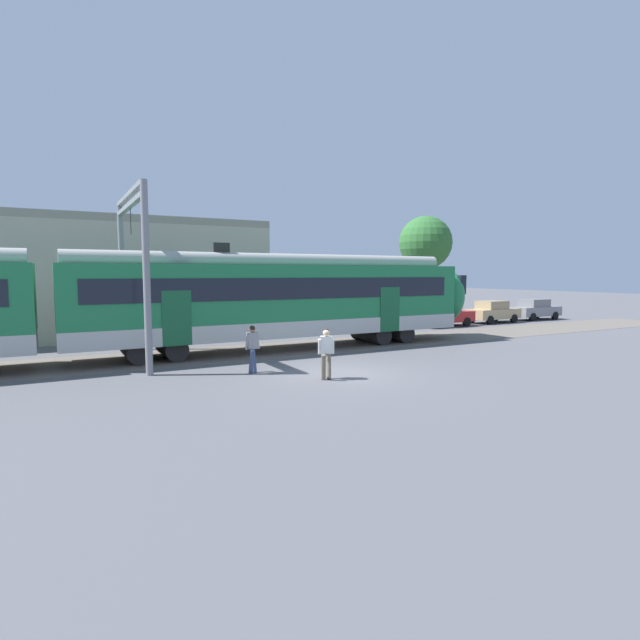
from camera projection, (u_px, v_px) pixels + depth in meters
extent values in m
plane|color=#515156|center=(338.00, 373.00, 17.19)|extent=(160.00, 160.00, 0.00)
cube|color=#B7B7B2|center=(281.00, 326.00, 22.56)|extent=(18.00, 3.06, 0.70)
cube|color=#1E7542|center=(281.00, 292.00, 22.41)|extent=(18.00, 3.00, 2.40)
cube|color=black|center=(295.00, 289.00, 21.07)|extent=(16.56, 0.03, 0.90)
cube|color=#165731|center=(390.00, 309.00, 23.50)|extent=(1.10, 0.04, 2.10)
cube|color=#165731|center=(177.00, 318.00, 18.82)|extent=(1.10, 0.04, 2.10)
cylinder|color=#9C9C97|center=(280.00, 261.00, 22.29)|extent=(17.64, 0.70, 0.70)
cube|color=black|center=(221.00, 247.00, 20.96)|extent=(0.70, 0.12, 0.40)
cylinder|color=black|center=(393.00, 332.00, 25.59)|extent=(0.90, 2.40, 0.90)
cylinder|color=black|center=(370.00, 333.00, 24.92)|extent=(0.90, 2.40, 0.90)
cylinder|color=black|center=(171.00, 347.00, 20.30)|extent=(0.90, 2.40, 0.90)
cylinder|color=black|center=(135.00, 350.00, 19.64)|extent=(0.90, 2.40, 0.90)
ellipsoid|color=#1E7542|center=(442.00, 296.00, 26.97)|extent=(1.80, 2.85, 2.95)
cube|color=black|center=(447.00, 284.00, 27.08)|extent=(0.40, 2.40, 1.00)
cylinder|color=navy|center=(254.00, 360.00, 17.36)|extent=(0.15, 0.35, 0.87)
cylinder|color=navy|center=(252.00, 362.00, 17.03)|extent=(0.15, 0.35, 0.87)
cube|color=gray|center=(252.00, 341.00, 17.13)|extent=(0.36, 0.24, 0.56)
cylinder|color=gray|center=(247.00, 343.00, 16.96)|extent=(0.09, 0.25, 0.52)
cylinder|color=gray|center=(258.00, 341.00, 17.31)|extent=(0.09, 0.25, 0.52)
sphere|color=#9E7051|center=(252.00, 329.00, 17.11)|extent=(0.22, 0.22, 0.22)
sphere|color=black|center=(252.00, 328.00, 17.09)|extent=(0.20, 0.20, 0.20)
cylinder|color=#6B6051|center=(323.00, 367.00, 16.04)|extent=(0.30, 0.38, 0.87)
cylinder|color=#6B6051|center=(329.00, 366.00, 16.32)|extent=(0.30, 0.38, 0.87)
cube|color=silver|center=(326.00, 345.00, 16.11)|extent=(0.43, 0.38, 0.56)
cylinder|color=silver|center=(333.00, 346.00, 16.20)|extent=(0.19, 0.26, 0.52)
cylinder|color=silver|center=(319.00, 347.00, 16.04)|extent=(0.19, 0.26, 0.52)
sphere|color=beige|center=(326.00, 333.00, 16.06)|extent=(0.22, 0.22, 0.22)
sphere|color=black|center=(326.00, 332.00, 16.08)|extent=(0.20, 0.20, 0.20)
cube|color=navy|center=(326.00, 343.00, 16.29)|extent=(0.32, 0.27, 0.40)
cube|color=#B22323|center=(444.00, 317.00, 32.44)|extent=(4.06, 1.79, 0.68)
cube|color=maroon|center=(443.00, 307.00, 32.30)|extent=(1.95, 1.51, 0.56)
cube|color=black|center=(453.00, 307.00, 32.79)|extent=(0.17, 1.37, 0.48)
cylinder|color=black|center=(449.00, 320.00, 33.76)|extent=(0.61, 0.22, 0.60)
cylinder|color=black|center=(467.00, 322.00, 32.43)|extent=(0.61, 0.22, 0.60)
cylinder|color=black|center=(421.00, 322.00, 32.51)|extent=(0.61, 0.22, 0.60)
cylinder|color=black|center=(438.00, 324.00, 31.17)|extent=(0.61, 0.22, 0.60)
cube|color=tan|center=(493.00, 314.00, 34.92)|extent=(4.08, 1.86, 0.68)
cube|color=#9D8662|center=(492.00, 305.00, 34.78)|extent=(1.98, 1.54, 0.56)
cube|color=black|center=(501.00, 305.00, 35.28)|extent=(0.20, 1.37, 0.48)
cylinder|color=black|center=(496.00, 317.00, 36.25)|extent=(0.61, 0.23, 0.60)
cylinder|color=black|center=(514.00, 318.00, 34.93)|extent=(0.61, 0.23, 0.60)
cylinder|color=black|center=(472.00, 318.00, 34.96)|extent=(0.61, 0.23, 0.60)
cylinder|color=black|center=(490.00, 320.00, 33.64)|extent=(0.61, 0.23, 0.60)
cube|color=gray|center=(535.00, 311.00, 37.22)|extent=(4.02, 1.68, 0.68)
cube|color=slate|center=(534.00, 303.00, 37.09)|extent=(1.91, 1.46, 0.56)
cube|color=black|center=(542.00, 303.00, 37.55)|extent=(0.13, 1.37, 0.48)
cylinder|color=black|center=(537.00, 314.00, 38.53)|extent=(0.60, 0.21, 0.60)
cylinder|color=black|center=(555.00, 316.00, 37.17)|extent=(0.60, 0.21, 0.60)
cylinder|color=black|center=(515.00, 316.00, 37.33)|extent=(0.60, 0.21, 0.60)
cylinder|color=black|center=(533.00, 317.00, 35.97)|extent=(0.60, 0.21, 0.60)
cylinder|color=gray|center=(147.00, 279.00, 16.58)|extent=(0.24, 0.24, 6.50)
cylinder|color=gray|center=(122.00, 278.00, 22.19)|extent=(0.24, 0.24, 6.50)
cube|color=gray|center=(130.00, 195.00, 19.09)|extent=(0.20, 6.40, 0.16)
cube|color=gray|center=(130.00, 205.00, 19.12)|extent=(0.20, 6.40, 0.16)
cylinder|color=black|center=(131.00, 221.00, 19.18)|extent=(0.03, 0.03, 1.00)
cube|color=#B2A899|center=(92.00, 282.00, 26.48)|extent=(18.36, 5.00, 6.00)
cube|color=gray|center=(89.00, 221.00, 26.18)|extent=(18.36, 5.00, 0.40)
cylinder|color=brown|center=(425.00, 289.00, 39.91)|extent=(0.32, 0.32, 4.41)
sphere|color=#2D662D|center=(425.00, 243.00, 39.57)|extent=(4.20, 4.20, 4.20)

